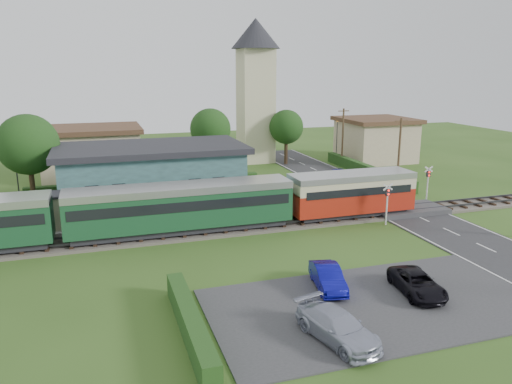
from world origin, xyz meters
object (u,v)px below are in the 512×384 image
object	(u,v)px
house_west	(91,152)
crossing_signal_far	(428,179)
crossing_signal_near	(387,198)
car_on_road	(341,174)
train	(136,210)
car_park_silver	(337,326)
car_park_dark	(417,283)
equipment_hut	(50,211)
pedestrian_near	(232,202)
pedestrian_far	(91,214)
car_park_blue	(328,277)
house_east	(375,139)
station_building	(152,175)
church_tower	(256,80)

from	to	relation	value
house_west	crossing_signal_far	xyz separation A→B (m)	(28.60, -20.61, -0.65)
house_west	crossing_signal_near	world-z (taller)	house_west
house_west	car_on_road	world-z (taller)	house_west
train	car_park_silver	bearing A→B (deg)	-66.34
car_park_dark	equipment_hut	bearing A→B (deg)	147.84
pedestrian_near	pedestrian_far	world-z (taller)	pedestrian_near
car_park_dark	pedestrian_far	distance (m)	23.42
train	crossing_signal_near	bearing A→B (deg)	-7.39
crossing_signal_far	car_park_blue	size ratio (longest dim) A/B	0.86
car_park_blue	pedestrian_near	bearing A→B (deg)	106.88
crossing_signal_far	pedestrian_far	distance (m)	28.81
equipment_hut	car_park_dark	size ratio (longest dim) A/B	0.62
car_on_road	pedestrian_near	world-z (taller)	pedestrian_near
crossing_signal_far	car_park_silver	xyz separation A→B (m)	(-18.52, -18.89, -1.40)
crossing_signal_far	car_park_silver	world-z (taller)	crossing_signal_far
equipment_hut	car_park_blue	distance (m)	21.06
house_west	house_east	bearing A→B (deg)	-1.64
car_park_blue	pedestrian_near	xyz separation A→B (m)	(-1.46, 14.46, 0.67)
station_building	car_park_blue	xyz separation A→B (m)	(7.04, -20.49, -1.98)
house_west	car_park_silver	world-z (taller)	house_west
house_east	train	bearing A→B (deg)	-145.61
car_on_road	car_park_dark	size ratio (longest dim) A/B	0.88
equipment_hut	train	bearing A→B (deg)	-28.67
train	house_west	bearing A→B (deg)	97.07
station_building	car_on_road	bearing A→B (deg)	10.90
church_tower	car_on_road	distance (m)	17.08
crossing_signal_far	car_park_silver	bearing A→B (deg)	-134.43
church_tower	car_park_silver	size ratio (longest dim) A/B	3.86
crossing_signal_far	pedestrian_far	bearing A→B (deg)	178.64
pedestrian_far	car_park_blue	bearing A→B (deg)	-151.04
car_on_road	car_park_blue	size ratio (longest dim) A/B	0.95
church_tower	crossing_signal_far	distance (m)	26.39
car_park_silver	car_park_dark	xyz separation A→B (m)	(6.21, 2.95, -0.09)
station_building	church_tower	xyz separation A→B (m)	(15.00, 17.01, 7.53)
crossing_signal_far	house_west	bearing A→B (deg)	144.23
station_building	crossing_signal_near	xyz separation A→B (m)	(16.40, -11.40, -0.55)
pedestrian_far	house_east	bearing A→B (deg)	-72.76
equipment_hut	car_on_road	distance (m)	30.08
house_west	car_park_dark	size ratio (longest dim) A/B	2.62
station_building	pedestrian_far	xyz separation A→B (m)	(-5.19, -5.92, -1.43)
equipment_hut	house_west	bearing A→B (deg)	81.38
station_building	pedestrian_near	bearing A→B (deg)	-47.26
train	crossing_signal_far	xyz separation A→B (m)	(25.75, 2.39, -0.04)
church_tower	pedestrian_near	size ratio (longest dim) A/B	9.49
pedestrian_far	crossing_signal_far	bearing A→B (deg)	-102.39
crossing_signal_near	car_park_silver	xyz separation A→B (m)	(-11.32, -14.09, -1.40)
station_building	house_west	world-z (taller)	house_west
equipment_hut	church_tower	bearing A→B (deg)	44.75
crossing_signal_near	car_park_dark	size ratio (longest dim) A/B	0.79
car_park_silver	pedestrian_far	distance (m)	22.11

